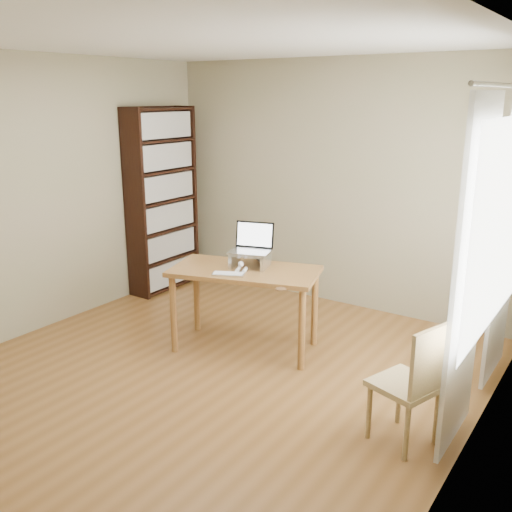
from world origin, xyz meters
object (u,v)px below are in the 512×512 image
at_px(desk, 245,281).
at_px(cat, 248,258).
at_px(bookshelf, 162,200).
at_px(laptop, 254,244).
at_px(chair, 415,380).
at_px(keyboard, 228,274).

height_order(desk, cat, cat).
bearing_deg(bookshelf, laptop, -22.12).
relative_size(bookshelf, chair, 2.43).
bearing_deg(bookshelf, desk, -25.96).
xyz_separation_m(bookshelf, cat, (1.73, -0.75, -0.23)).
distance_m(cat, chair, 1.97).
xyz_separation_m(bookshelf, laptop, (1.77, -0.72, -0.11)).
bearing_deg(desk, cat, 92.28).
bearing_deg(keyboard, desk, 60.75).
bearing_deg(chair, desk, 179.58).
bearing_deg(laptop, cat, -157.40).
bearing_deg(laptop, desk, -106.77).
height_order(bookshelf, cat, bookshelf).
xyz_separation_m(desk, keyboard, (-0.02, -0.22, 0.12)).
bearing_deg(laptop, chair, -39.54).
relative_size(keyboard, cat, 0.60).
xyz_separation_m(laptop, chair, (1.76, -0.74, -0.48)).
relative_size(laptop, cat, 0.83).
bearing_deg(laptop, keyboard, -109.23).
relative_size(cat, chair, 0.57).
xyz_separation_m(keyboard, cat, (-0.02, 0.33, 0.06)).
bearing_deg(keyboard, bookshelf, 123.15).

